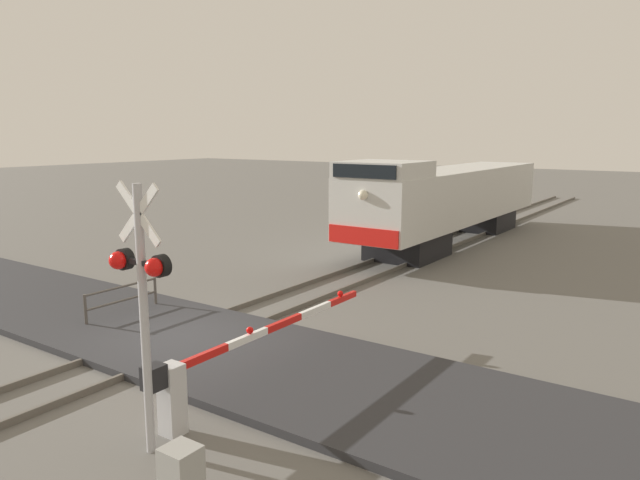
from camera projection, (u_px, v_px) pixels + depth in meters
name	position (u px, v px, depth m)	size (l,w,h in m)	color
ground_plane	(182.00, 342.00, 14.42)	(160.00, 160.00, 0.00)	#605E59
rail_track_left	(162.00, 334.00, 14.81)	(0.08, 80.00, 0.15)	#59544C
rail_track_right	(203.00, 345.00, 14.01)	(0.08, 80.00, 0.15)	#59544C
road_surface	(182.00, 339.00, 14.41)	(36.00, 4.52, 0.17)	#2D2D30
locomotive	(449.00, 198.00, 27.35)	(3.00, 16.34, 4.02)	black
crossing_signal	(141.00, 288.00, 8.98)	(1.18, 0.33, 4.32)	#ADADB2
crossing_gate	(209.00, 370.00, 10.57)	(0.36, 6.39, 1.35)	silver
guard_railing	(122.00, 297.00, 16.13)	(0.08, 2.34, 0.95)	#4C4742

